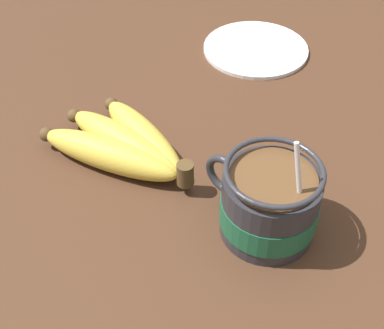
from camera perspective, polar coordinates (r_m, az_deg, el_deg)
table at (r=60.90cm, az=4.83°, el=-8.04°), size 132.99×132.99×3.15cm
coffee_mug at (r=57.22cm, az=8.18°, el=-4.16°), size 13.87×10.50×13.89cm
banana_bunch at (r=66.81cm, az=-7.21°, el=2.08°), size 20.75×13.60×4.34cm
small_plate at (r=87.97cm, az=6.81°, el=12.15°), size 16.68×16.68×0.60cm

